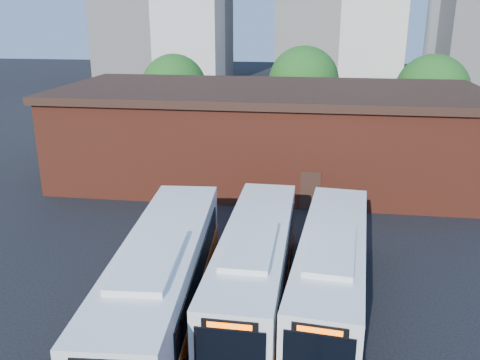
# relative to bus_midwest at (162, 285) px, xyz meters

# --- Properties ---
(ground) EXTENTS (220.00, 220.00, 0.00)m
(ground) POSITION_rel_bus_midwest_xyz_m (2.30, -1.48, -1.62)
(ground) COLOR black
(bus_midwest) EXTENTS (3.61, 13.22, 3.56)m
(bus_midwest) POSITION_rel_bus_midwest_xyz_m (0.00, 0.00, 0.00)
(bus_midwest) COLOR white
(bus_midwest) RESTS_ON ground
(bus_mideast) EXTENTS (2.68, 12.17, 3.30)m
(bus_mideast) POSITION_rel_bus_midwest_xyz_m (3.23, 1.97, -0.12)
(bus_mideast) COLOR white
(bus_mideast) RESTS_ON ground
(bus_east) EXTENTS (3.54, 12.07, 3.25)m
(bus_east) POSITION_rel_bus_midwest_xyz_m (6.23, 2.05, -0.14)
(bus_east) COLOR white
(bus_east) RESTS_ON ground
(depot_building) EXTENTS (28.60, 12.60, 6.40)m
(depot_building) POSITION_rel_bus_midwest_xyz_m (2.30, 18.52, 1.64)
(depot_building) COLOR maroon
(depot_building) RESTS_ON ground
(tree_west) EXTENTS (6.00, 6.00, 7.65)m
(tree_west) POSITION_rel_bus_midwest_xyz_m (-7.70, 30.52, 3.03)
(tree_west) COLOR #382314
(tree_west) RESTS_ON ground
(tree_mid) EXTENTS (6.56, 6.56, 8.36)m
(tree_mid) POSITION_rel_bus_midwest_xyz_m (4.30, 32.52, 3.46)
(tree_mid) COLOR #382314
(tree_mid) RESTS_ON ground
(tree_east) EXTENTS (6.24, 6.24, 7.96)m
(tree_east) POSITION_rel_bus_midwest_xyz_m (15.30, 29.52, 3.21)
(tree_east) COLOR #382314
(tree_east) RESTS_ON ground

